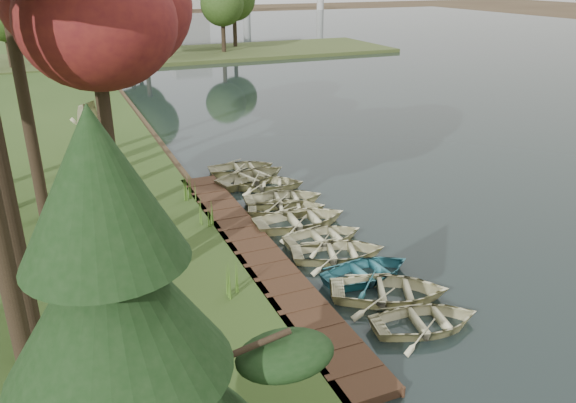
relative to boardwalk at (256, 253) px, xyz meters
name	(u,v)px	position (x,y,z in m)	size (l,w,h in m)	color
ground	(297,249)	(1.60, 0.00, -0.15)	(300.00, 300.00, 0.00)	#3D2F1D
water	(521,88)	(31.60, 20.00, -0.12)	(130.00, 200.00, 0.05)	black
boardwalk	(256,253)	(0.00, 0.00, 0.00)	(1.60, 16.00, 0.30)	#372215
peninsula	(186,55)	(9.60, 50.00, 0.08)	(50.00, 14.00, 0.45)	#38451E
rowboat_0	(426,318)	(2.88, -5.94, 0.23)	(2.25, 3.15, 0.65)	beige
rowboat_1	(390,288)	(2.77, -4.24, 0.27)	(2.58, 3.61, 0.75)	beige
rowboat_2	(368,269)	(2.82, -2.89, 0.23)	(2.26, 3.16, 0.66)	#2D747E
rowboat_3	(338,250)	(2.56, -1.32, 0.24)	(2.36, 3.31, 0.69)	beige
rowboat_4	(324,234)	(2.67, 0.01, 0.21)	(2.17, 3.04, 0.63)	beige
rowboat_5	(301,217)	(2.46, 1.62, 0.28)	(2.64, 3.70, 0.77)	beige
rowboat_6	(286,206)	(2.43, 2.98, 0.24)	(2.31, 3.24, 0.67)	beige
rowboat_7	(283,197)	(2.71, 3.94, 0.25)	(2.42, 3.39, 0.70)	beige
rowboat_8	(268,182)	(2.81, 5.98, 0.23)	(2.30, 3.23, 0.67)	beige
rowboat_9	(253,175)	(2.41, 6.99, 0.28)	(2.61, 3.66, 0.76)	beige
rowboat_10	(242,166)	(2.39, 8.55, 0.24)	(2.33, 3.26, 0.67)	beige
stored_rowboat	(95,160)	(-4.25, 11.59, 0.48)	(2.31, 3.23, 0.67)	beige
tree_2	(94,25)	(-4.49, -0.27, 7.85)	(4.45, 4.45, 9.65)	black
pine_tree	(119,340)	(-5.50, -10.26, 4.84)	(3.80, 3.80, 7.74)	black
reeds_0	(235,279)	(-1.60, -2.62, 0.72)	(0.60, 0.60, 1.14)	#3F661E
reeds_1	(206,212)	(-1.00, 2.71, 0.68)	(0.60, 0.60, 1.05)	#3F661E
reeds_2	(147,218)	(-3.18, 3.19, 0.61)	(0.60, 0.60, 0.92)	#3F661E
reeds_3	(189,187)	(-1.00, 5.50, 0.71)	(0.60, 0.60, 1.12)	#3F661E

